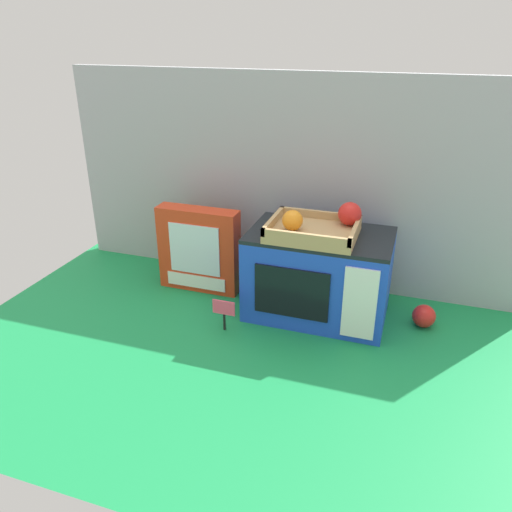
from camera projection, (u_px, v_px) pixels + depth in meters
The scene contains 7 objects.
ground_plane at pixel (274, 303), 1.66m from camera, with size 1.70×1.70×0.00m, color #198C47.
display_back_panel at pixel (292, 183), 1.68m from camera, with size 1.61×0.03×0.71m, color #A0A3A8.
toy_microwave at pixel (318, 274), 1.55m from camera, with size 0.43×0.27×0.27m.
food_groups_crate at pixel (317, 227), 1.46m from camera, with size 0.26×0.21×0.09m.
cookie_set_box at pixel (199, 250), 1.70m from camera, with size 0.28×0.07×0.29m.
price_sign at pixel (224, 311), 1.48m from camera, with size 0.07×0.01×0.10m.
loose_toy_apple at pixel (424, 316), 1.52m from camera, with size 0.07×0.07×0.07m, color red.
Camera 1 is at (0.40, -1.39, 0.84)m, focal length 35.05 mm.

